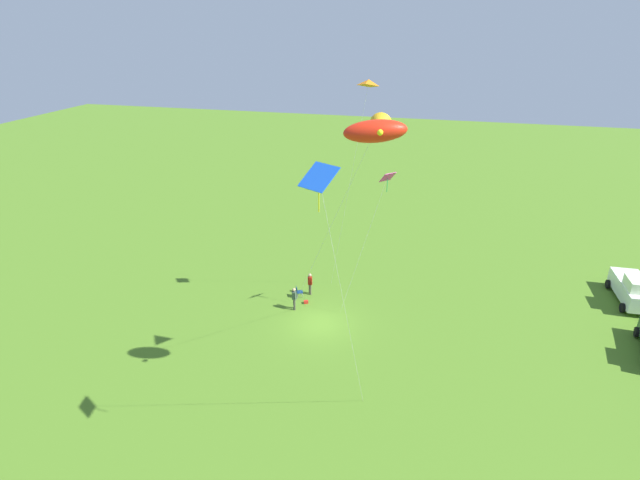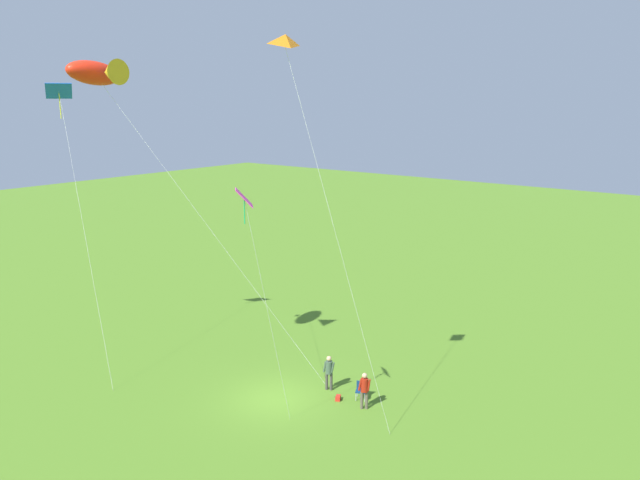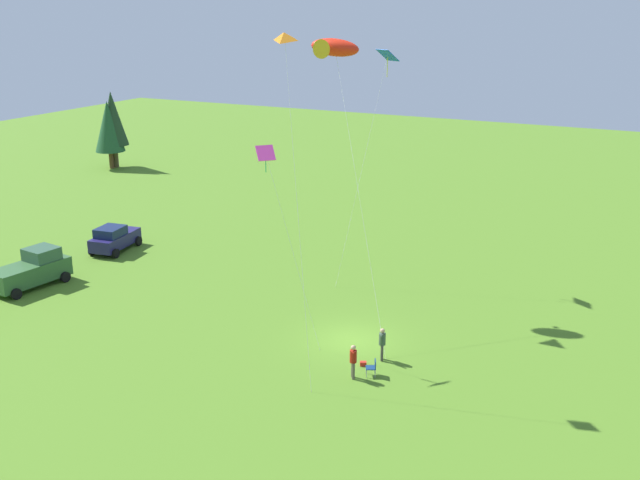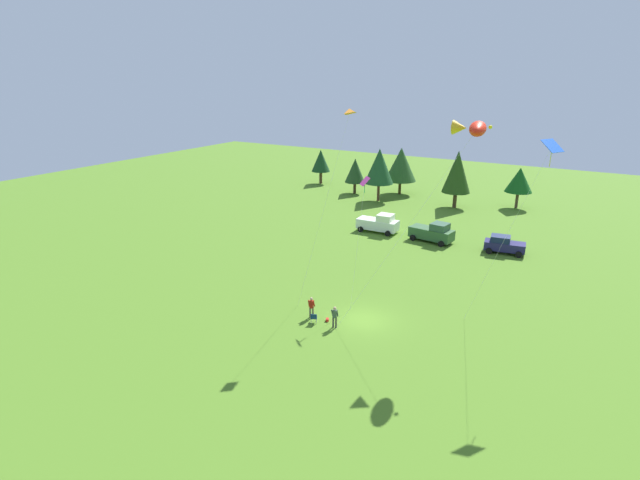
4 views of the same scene
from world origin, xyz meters
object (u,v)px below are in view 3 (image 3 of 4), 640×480
(car_navy_hatch, at_px, (114,238))
(kite_delta_orange, at_px, (284,38))
(truck_green_flatbed, at_px, (32,270))
(kite_diamond_blue, at_px, (386,61))
(backpack_on_grass, at_px, (363,364))
(folding_chair, at_px, (373,366))
(person_kite_flyer, at_px, (382,342))
(kite_diamond_rainbow, at_px, (267,160))
(kite_large_fish, at_px, (333,48))
(person_spectator, at_px, (353,359))

(car_navy_hatch, bearing_deg, kite_delta_orange, 56.92)
(truck_green_flatbed, bearing_deg, kite_diamond_blue, -46.98)
(backpack_on_grass, bearing_deg, truck_green_flatbed, 88.19)
(kite_delta_orange, bearing_deg, car_navy_hatch, 64.94)
(backpack_on_grass, relative_size, car_navy_hatch, 0.07)
(folding_chair, distance_m, car_navy_hatch, 26.00)
(person_kite_flyer, bearing_deg, truck_green_flatbed, -22.12)
(person_kite_flyer, distance_m, kite_diamond_rainbow, 10.79)
(person_kite_flyer, xyz_separation_m, truck_green_flatbed, (-0.25, 23.84, 0.08))
(kite_large_fish, height_order, kite_diamond_blue, kite_large_fish)
(kite_diamond_rainbow, bearing_deg, kite_delta_orange, -117.56)
(backpack_on_grass, height_order, car_navy_hatch, car_navy_hatch)
(kite_diamond_blue, bearing_deg, kite_diamond_rainbow, 176.36)
(folding_chair, relative_size, kite_large_fish, 0.05)
(kite_delta_orange, bearing_deg, backpack_on_grass, -83.08)
(truck_green_flatbed, relative_size, kite_delta_orange, 0.32)
(car_navy_hatch, height_order, kite_diamond_rainbow, kite_diamond_rainbow)
(person_spectator, bearing_deg, car_navy_hatch, -57.58)
(person_kite_flyer, distance_m, person_spectator, 2.46)
(kite_diamond_blue, bearing_deg, car_navy_hatch, 105.38)
(car_navy_hatch, height_order, kite_delta_orange, kite_delta_orange)
(person_kite_flyer, relative_size, folding_chair, 2.12)
(person_kite_flyer, xyz_separation_m, person_spectator, (-2.41, 0.53, 0.00))
(folding_chair, xyz_separation_m, kite_diamond_blue, (14.54, 5.43, 13.33))
(folding_chair, bearing_deg, kite_diamond_rainbow, -35.81)
(car_navy_hatch, bearing_deg, backpack_on_grass, 61.81)
(kite_large_fish, xyz_separation_m, kite_diamond_rainbow, (-8.20, -0.36, -4.94))
(kite_large_fish, bearing_deg, kite_delta_orange, -168.37)
(kite_diamond_rainbow, bearing_deg, person_kite_flyer, -83.45)
(folding_chair, height_order, kite_large_fish, kite_large_fish)
(backpack_on_grass, bearing_deg, person_spectator, -177.29)
(kite_delta_orange, distance_m, kite_diamond_blue, 14.42)
(kite_diamond_blue, bearing_deg, kite_large_fish, 167.01)
(folding_chair, relative_size, kite_delta_orange, 0.05)
(person_kite_flyer, xyz_separation_m, kite_large_fish, (7.51, 6.43, 13.83))
(truck_green_flatbed, xyz_separation_m, kite_diamond_rainbow, (-0.45, -17.78, 8.81))
(person_spectator, bearing_deg, folding_chair, -172.63)
(kite_diamond_blue, bearing_deg, person_spectator, -162.90)
(person_kite_flyer, distance_m, truck_green_flatbed, 23.85)
(truck_green_flatbed, distance_m, kite_diamond_blue, 26.06)
(car_navy_hatch, xyz_separation_m, kite_diamond_rainbow, (-8.32, -17.97, 8.96))
(car_navy_hatch, bearing_deg, kite_large_fish, 81.60)
(person_spectator, relative_size, backpack_on_grass, 5.44)
(person_spectator, height_order, kite_delta_orange, kite_delta_orange)
(backpack_on_grass, xyz_separation_m, truck_green_flatbed, (0.74, 23.25, 0.99))
(truck_green_flatbed, relative_size, kite_diamond_rainbow, 0.49)
(folding_chair, relative_size, kite_diamond_rainbow, 0.08)
(truck_green_flatbed, height_order, kite_diamond_blue, kite_diamond_blue)
(car_navy_hatch, bearing_deg, kite_diamond_rainbow, 57.13)
(person_spectator, relative_size, kite_delta_orange, 0.11)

